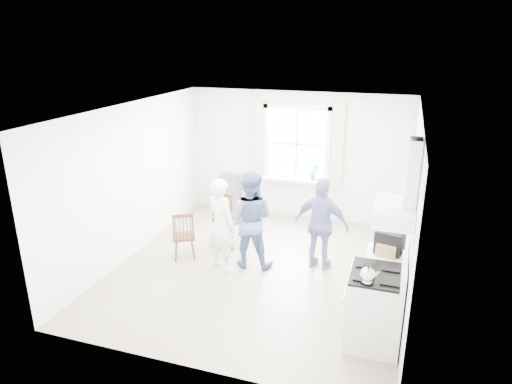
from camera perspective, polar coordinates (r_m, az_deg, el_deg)
name	(u,v)px	position (r m, az deg, el deg)	size (l,w,h in m)	color
room_shell	(259,194)	(7.07, 0.43, -0.20)	(4.62, 5.12, 2.64)	gray
window_assembly	(296,148)	(9.29, 5.06, 5.44)	(1.88, 0.24, 1.70)	white
range_hood	(400,199)	(5.30, 17.59, -0.86)	(0.45, 0.76, 0.94)	white
shelf_unit	(231,193)	(9.88, -3.20, -0.11)	(0.40, 0.30, 0.80)	slate
gas_stove	(375,307)	(5.91, 14.61, -13.75)	(0.68, 0.76, 1.12)	silver
kettle	(368,275)	(5.41, 13.79, -10.08)	(0.18, 0.18, 0.26)	silver
low_cabinet	(384,283)	(6.53, 15.67, -10.84)	(0.50, 0.55, 0.90)	white
stereo_stack	(390,241)	(6.29, 16.39, -5.92)	(0.40, 0.38, 0.31)	black
cardboard_box	(386,250)	(6.20, 15.99, -7.00)	(0.25, 0.18, 0.16)	#9A744A
windsor_chair_a	(184,231)	(7.74, -9.05, -4.87)	(0.49, 0.48, 0.86)	#422515
windsor_chair_b	(225,213)	(8.09, -3.90, -2.59)	(0.56, 0.55, 1.08)	#422515
person_left	(221,225)	(7.28, -4.39, -4.12)	(0.56, 0.56, 1.55)	white
person_mid	(250,219)	(7.37, -0.78, -3.43)	(0.79, 0.79, 1.62)	#4E6190
person_right	(321,224)	(7.37, 8.19, -4.02)	(0.90, 0.90, 1.53)	navy
potted_plant	(314,172)	(9.24, 7.28, 2.48)	(0.19, 0.19, 0.35)	#2E6835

